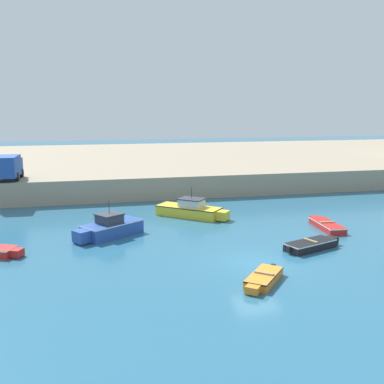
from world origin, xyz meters
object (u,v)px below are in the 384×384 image
at_px(dinghy_black_0, 311,244).
at_px(dinghy_orange_5, 263,278).
at_px(motorboat_yellow_2, 191,210).
at_px(truck_on_quay, 7,166).
at_px(dinghy_red_1, 326,225).
at_px(motorboat_blue_4, 110,228).

distance_m(dinghy_black_0, dinghy_orange_5, 6.60).
height_order(motorboat_yellow_2, truck_on_quay, truck_on_quay).
distance_m(dinghy_black_0, dinghy_red_1, 5.31).
relative_size(dinghy_red_1, truck_on_quay, 0.97).
bearing_deg(dinghy_black_0, dinghy_red_1, 50.79).
bearing_deg(truck_on_quay, motorboat_yellow_2, -29.84).
bearing_deg(motorboat_blue_4, dinghy_red_1, -5.85).
height_order(dinghy_red_1, motorboat_yellow_2, motorboat_yellow_2).
bearing_deg(motorboat_blue_4, dinghy_black_0, -25.49).
relative_size(dinghy_black_0, dinghy_red_1, 0.96).
xyz_separation_m(dinghy_orange_5, truck_on_quay, (-15.29, 22.73, 3.15)).
xyz_separation_m(dinghy_red_1, dinghy_orange_5, (-8.29, -8.50, -0.02)).
bearing_deg(dinghy_orange_5, dinghy_red_1, 45.73).
bearing_deg(dinghy_orange_5, dinghy_black_0, 41.66).
bearing_deg(dinghy_red_1, dinghy_orange_5, -134.27).
xyz_separation_m(dinghy_red_1, truck_on_quay, (-23.58, 14.23, 3.13)).
bearing_deg(motorboat_yellow_2, dinghy_red_1, -33.22).
bearing_deg(motorboat_yellow_2, dinghy_orange_5, -88.38).
bearing_deg(truck_on_quay, dinghy_black_0, -42.22).
bearing_deg(truck_on_quay, dinghy_orange_5, -56.08).
bearing_deg(dinghy_orange_5, motorboat_yellow_2, 91.62).
xyz_separation_m(dinghy_black_0, motorboat_blue_4, (-11.91, 5.68, 0.31)).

